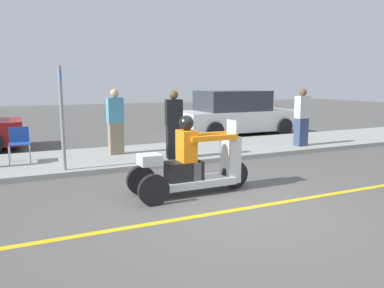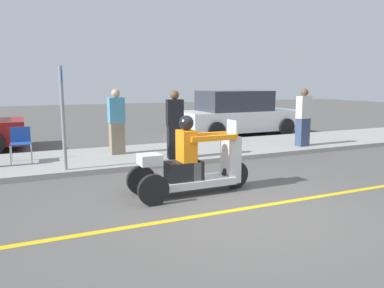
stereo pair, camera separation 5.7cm
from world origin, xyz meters
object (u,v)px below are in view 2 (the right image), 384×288
folding_chair_set_back (21,141)px  motorcycle_trike (193,166)px  street_sign (63,114)px  spectator_by_tree (117,123)px  spectator_far_back (175,126)px  parked_car_lot_left (238,114)px  spectator_end_of_line (303,118)px

folding_chair_set_back → motorcycle_trike: bearing=-52.7°
street_sign → spectator_by_tree: bearing=42.7°
spectator_far_back → parked_car_lot_left: 5.57m
spectator_end_of_line → parked_car_lot_left: (-0.04, 3.62, -0.15)m
spectator_end_of_line → folding_chair_set_back: size_ratio=2.05×
spectator_far_back → spectator_by_tree: size_ratio=0.99×
folding_chair_set_back → street_sign: (0.86, -1.30, 0.69)m
parked_car_lot_left → spectator_far_back: bearing=-137.1°
motorcycle_trike → spectator_far_back: spectator_far_back is taller
street_sign → motorcycle_trike: bearing=-50.6°
spectator_far_back → street_sign: street_sign is taller
folding_chair_set_back → spectator_by_tree: bearing=0.7°
spectator_end_of_line → motorcycle_trike: bearing=-150.7°
spectator_far_back → folding_chair_set_back: spectator_far_back is taller
spectator_far_back → folding_chair_set_back: (-3.46, 1.13, -0.30)m
spectator_end_of_line → street_sign: street_sign is taller
spectator_far_back → street_sign: 2.64m
spectator_far_back → parked_car_lot_left: (4.08, 3.79, -0.15)m
spectator_far_back → spectator_end_of_line: bearing=2.3°
folding_chair_set_back → spectator_end_of_line: bearing=-7.3°
spectator_end_of_line → spectator_far_back: spectator_end_of_line is taller
motorcycle_trike → street_sign: street_sign is taller
motorcycle_trike → spectator_by_tree: size_ratio=1.33×
motorcycle_trike → spectator_end_of_line: 5.51m
spectator_end_of_line → spectator_far_back: (-4.12, -0.16, -0.01)m
motorcycle_trike → spectator_far_back: bearing=75.2°
parked_car_lot_left → street_sign: 7.79m
spectator_by_tree → folding_chair_set_back: size_ratio=2.07×
motorcycle_trike → folding_chair_set_back: 4.61m
spectator_end_of_line → street_sign: size_ratio=0.77×
parked_car_lot_left → folding_chair_set_back: bearing=-160.6°
spectator_by_tree → folding_chair_set_back: (-2.29, -0.03, -0.31)m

